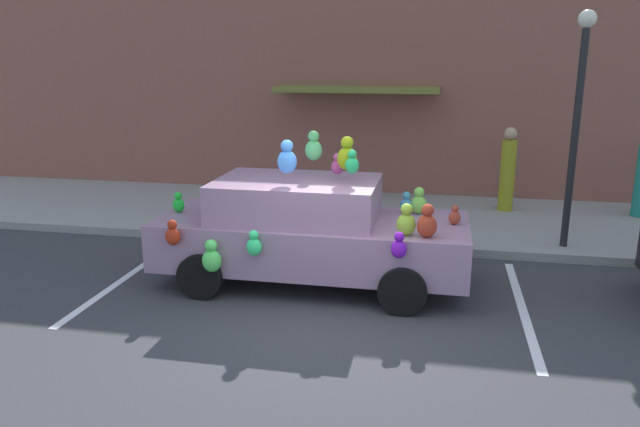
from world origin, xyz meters
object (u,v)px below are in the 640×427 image
object	(u,v)px
street_lamp_post	(578,106)
pedestrian_near_shopfront	(508,171)
plush_covered_car	(309,230)
teddy_bear_on_sidewalk	(328,206)

from	to	relation	value
street_lamp_post	pedestrian_near_shopfront	bearing A→B (deg)	107.52
street_lamp_post	plush_covered_car	bearing A→B (deg)	-152.09
plush_covered_car	street_lamp_post	bearing A→B (deg)	27.91
teddy_bear_on_sidewalk	street_lamp_post	xyz separation A→B (m)	(4.14, -0.47, 1.96)
plush_covered_car	pedestrian_near_shopfront	world-z (taller)	plush_covered_car
plush_covered_car	teddy_bear_on_sidewalk	xyz separation A→B (m)	(-0.18, 2.57, -0.28)
plush_covered_car	teddy_bear_on_sidewalk	size ratio (longest dim) A/B	5.45
plush_covered_car	teddy_bear_on_sidewalk	distance (m)	2.59
teddy_bear_on_sidewalk	street_lamp_post	world-z (taller)	street_lamp_post
plush_covered_car	teddy_bear_on_sidewalk	world-z (taller)	plush_covered_car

